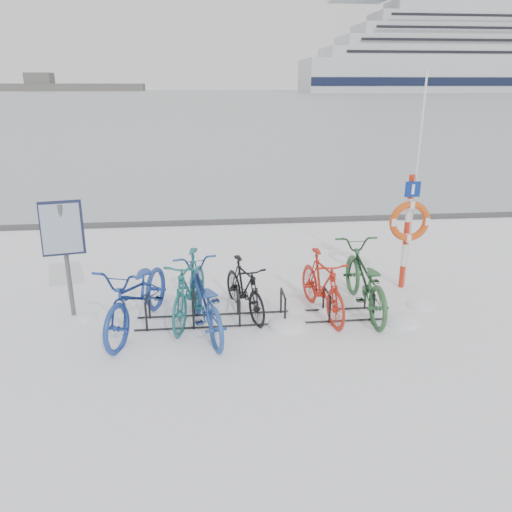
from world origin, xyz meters
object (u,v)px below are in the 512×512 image
info_board (63,235)px  bike_rack (261,309)px  cruise_ferry (482,58)px  lifebuoy_station (409,221)px

info_board → bike_rack: bearing=-19.9°
bike_rack → cruise_ferry: bearing=60.6°
bike_rack → lifebuoy_station: size_ratio=1.04×
bike_rack → info_board: size_ratio=2.08×
lifebuoy_station → cruise_ferry: cruise_ferry is taller
bike_rack → info_board: info_board is taller
bike_rack → lifebuoy_station: (2.79, 1.04, 1.12)m
bike_rack → lifebuoy_station: bearing=20.4°
info_board → lifebuoy_station: 5.89m
cruise_ferry → info_board: bearing=-120.1°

